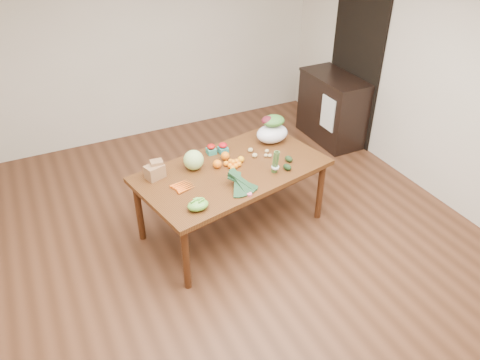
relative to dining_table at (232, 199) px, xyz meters
name	(u,v)px	position (x,y,z in m)	size (l,w,h in m)	color
floor	(243,252)	(-0.08, -0.42, -0.38)	(6.00, 6.00, 0.00)	brown
room_walls	(244,135)	(-0.08, -0.42, 0.97)	(5.02, 6.02, 2.70)	silver
dining_table	(232,199)	(0.00, 0.00, 0.00)	(1.88, 1.04, 0.75)	#553413
doorway_dark	(355,67)	(2.40, 1.18, 0.68)	(0.02, 1.00, 2.10)	black
cabinet	(332,108)	(2.14, 1.23, 0.10)	(0.52, 1.02, 0.94)	black
dish_towel	(328,113)	(1.88, 0.98, 0.18)	(0.02, 0.28, 0.45)	white
paper_bag	(155,170)	(-0.74, 0.18, 0.46)	(0.24, 0.20, 0.17)	#9D6846
cabbage	(194,160)	(-0.34, 0.17, 0.48)	(0.20, 0.20, 0.20)	#B8D97D
strawberry_basket_a	(211,150)	(-0.07, 0.37, 0.42)	(0.09, 0.09, 0.09)	red
strawberry_basket_b	(223,149)	(0.06, 0.34, 0.42)	(0.10, 0.10, 0.09)	red
orange_a	(217,164)	(-0.12, 0.08, 0.42)	(0.09, 0.09, 0.09)	#FF620F
orange_b	(225,156)	(0.01, 0.19, 0.42)	(0.09, 0.09, 0.09)	orange
orange_c	(241,159)	(0.14, 0.08, 0.41)	(0.07, 0.07, 0.07)	#FF9E0F
mandarin_cluster	(233,163)	(0.02, 0.03, 0.42)	(0.18, 0.18, 0.09)	orange
carrots	(184,186)	(-0.55, -0.09, 0.39)	(0.22, 0.19, 0.03)	#FF5815
snap_pea_bag	(198,205)	(-0.56, -0.47, 0.42)	(0.19, 0.15, 0.09)	#64B53D
kale_bunch	(243,183)	(-0.07, -0.39, 0.45)	(0.32, 0.40, 0.16)	black
asparagus_bundle	(275,162)	(0.35, -0.25, 0.50)	(0.08, 0.08, 0.25)	#517435
potato_a	(255,155)	(0.31, 0.10, 0.40)	(0.06, 0.05, 0.05)	tan
potato_b	(266,155)	(0.42, 0.05, 0.39)	(0.04, 0.04, 0.04)	tan
potato_c	(267,151)	(0.47, 0.13, 0.39)	(0.05, 0.04, 0.04)	tan
potato_d	(250,150)	(0.32, 0.22, 0.40)	(0.06, 0.05, 0.05)	tan
potato_e	(270,156)	(0.45, 0.03, 0.39)	(0.04, 0.04, 0.04)	#DCC47F
avocado_a	(287,167)	(0.49, -0.26, 0.41)	(0.06, 0.10, 0.06)	black
avocado_b	(289,159)	(0.58, -0.13, 0.41)	(0.06, 0.09, 0.06)	black
salad_bag	(272,130)	(0.64, 0.32, 0.51)	(0.36, 0.27, 0.28)	white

